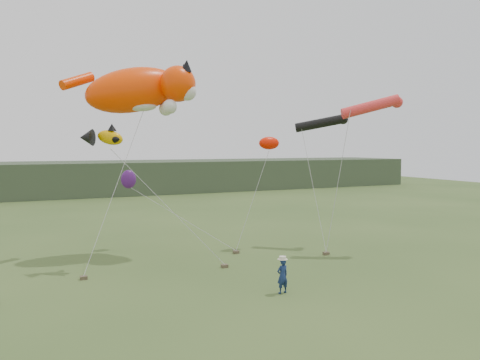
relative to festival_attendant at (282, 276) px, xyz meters
name	(u,v)px	position (x,y,z in m)	size (l,w,h in m)	color
ground	(259,295)	(-0.98, 0.22, -0.72)	(120.00, 120.00, 0.00)	#385123
headland	(72,179)	(-4.09, 44.91, 1.20)	(90.00, 13.00, 4.00)	#2D3D28
festival_attendant	(282,276)	(0.00, 0.00, 0.00)	(0.52, 0.34, 1.44)	navy
sandbag_anchors	(188,268)	(-2.30, 5.11, -0.64)	(16.47, 4.17, 0.16)	brown
cat_kite	(143,89)	(-3.31, 9.63, 8.39)	(7.06, 3.77, 3.44)	#FF3A00
fish_kite	(102,137)	(-5.94, 7.29, 5.71)	(2.31, 1.49, 1.15)	#E3A000
tube_kites	(352,114)	(7.93, 5.81, 7.15)	(4.46, 5.04, 2.06)	black
misc_kites	(208,159)	(0.43, 9.57, 4.52)	(8.78, 3.70, 3.03)	#F71900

